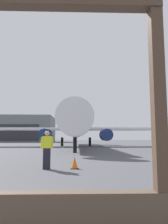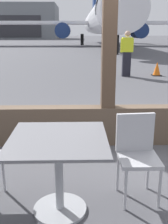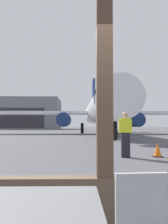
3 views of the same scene
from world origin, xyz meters
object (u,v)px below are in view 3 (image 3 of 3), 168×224
Objects in this scene: airplane at (100,110)px; ground_crew_worker at (125,134)px; traffic_cone at (158,150)px; distant_hangar at (21,114)px.

airplane reaches higher than ground_crew_worker.
distant_hangar is at bearing 106.43° from traffic_cone.
distant_hangar is (-20.47, 44.87, 1.33)m from airplane.
ground_crew_worker reaches higher than traffic_cone.
distant_hangar is at bearing 114.52° from airplane.
traffic_cone is 0.02× the size of distant_hangar.
ground_crew_worker is 72.58m from distant_hangar.
ground_crew_worker is 3.15× the size of traffic_cone.
distant_hangar reaches higher than ground_crew_worker.
distant_hangar is (-19.30, 69.88, 3.62)m from ground_crew_worker.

